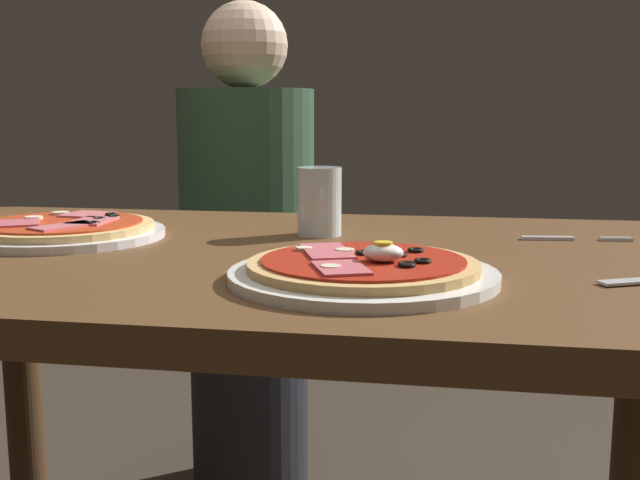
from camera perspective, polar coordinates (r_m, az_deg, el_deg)
The scene contains 6 objects.
dining_table at distance 1.08m, azimuth -4.22°, elevation -6.90°, with size 1.26×0.77×0.74m.
pizza_foreground at distance 0.85m, azimuth 3.20°, elevation -2.24°, with size 0.30×0.30×0.05m.
pizza_across_left at distance 1.20m, azimuth -18.45°, elevation 0.71°, with size 0.30×0.30×0.03m.
water_glass_near at distance 1.16m, azimuth -0.04°, elevation 2.53°, with size 0.07×0.07×0.10m.
fork at distance 1.18m, azimuth 17.77°, elevation 0.11°, with size 0.16×0.03×0.00m.
diner_person at distance 1.87m, azimuth -5.33°, elevation -1.90°, with size 0.32×0.32×1.18m.
Camera 1 is at (0.26, -1.00, 0.93)m, focal length 43.41 mm.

